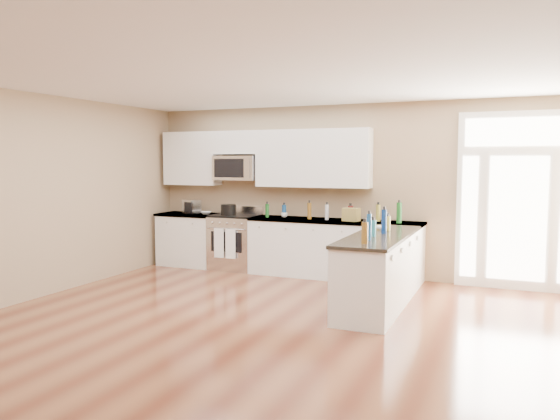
# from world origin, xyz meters

# --- Properties ---
(ground) EXTENTS (8.00, 8.00, 0.00)m
(ground) POSITION_xyz_m (0.00, 0.00, 0.00)
(ground) COLOR #582818
(room_shell) EXTENTS (8.00, 8.00, 8.00)m
(room_shell) POSITION_xyz_m (0.00, 0.00, 1.71)
(room_shell) COLOR #9A8161
(room_shell) RESTS_ON ground
(back_cabinet_left) EXTENTS (1.10, 0.66, 0.94)m
(back_cabinet_left) POSITION_xyz_m (-2.87, 3.69, 0.44)
(back_cabinet_left) COLOR silver
(back_cabinet_left) RESTS_ON ground
(back_cabinet_right) EXTENTS (2.85, 0.66, 0.94)m
(back_cabinet_right) POSITION_xyz_m (-0.16, 3.69, 0.44)
(back_cabinet_right) COLOR silver
(back_cabinet_right) RESTS_ON ground
(peninsula_cabinet) EXTENTS (0.69, 2.32, 0.94)m
(peninsula_cabinet) POSITION_xyz_m (0.93, 2.24, 0.43)
(peninsula_cabinet) COLOR silver
(peninsula_cabinet) RESTS_ON ground
(upper_cabinet_left) EXTENTS (1.04, 0.33, 0.95)m
(upper_cabinet_left) POSITION_xyz_m (-2.88, 3.83, 1.93)
(upper_cabinet_left) COLOR silver
(upper_cabinet_left) RESTS_ON room_shell
(upper_cabinet_right) EXTENTS (1.94, 0.33, 0.95)m
(upper_cabinet_right) POSITION_xyz_m (-0.57, 3.83, 1.93)
(upper_cabinet_right) COLOR silver
(upper_cabinet_right) RESTS_ON room_shell
(upper_cabinet_short) EXTENTS (0.82, 0.33, 0.40)m
(upper_cabinet_short) POSITION_xyz_m (-1.95, 3.83, 2.20)
(upper_cabinet_short) COLOR silver
(upper_cabinet_short) RESTS_ON room_shell
(microwave) EXTENTS (0.78, 0.41, 0.42)m
(microwave) POSITION_xyz_m (-1.95, 3.80, 1.76)
(microwave) COLOR silver
(microwave) RESTS_ON room_shell
(entry_door) EXTENTS (1.70, 0.10, 2.60)m
(entry_door) POSITION_xyz_m (2.55, 3.95, 1.30)
(entry_door) COLOR white
(entry_door) RESTS_ON ground
(kitchen_range) EXTENTS (0.79, 0.70, 1.08)m
(kitchen_range) POSITION_xyz_m (-1.94, 3.69, 0.48)
(kitchen_range) COLOR silver
(kitchen_range) RESTS_ON ground
(stockpot) EXTENTS (0.33, 0.33, 0.20)m
(stockpot) POSITION_xyz_m (-2.01, 3.58, 1.05)
(stockpot) COLOR black
(stockpot) RESTS_ON kitchen_range
(toaster_oven) EXTENTS (0.35, 0.32, 0.25)m
(toaster_oven) POSITION_xyz_m (-2.82, 3.69, 1.06)
(toaster_oven) COLOR silver
(toaster_oven) RESTS_ON back_cabinet_left
(cardboard_box) EXTENTS (0.27, 0.21, 0.20)m
(cardboard_box) POSITION_xyz_m (0.15, 3.63, 1.04)
(cardboard_box) COLOR olive
(cardboard_box) RESTS_ON back_cabinet_right
(bowl_left) EXTENTS (0.24, 0.24, 0.05)m
(bowl_left) POSITION_xyz_m (-2.52, 3.68, 0.96)
(bowl_left) COLOR white
(bowl_left) RESTS_ON back_cabinet_left
(bowl_peninsula) EXTENTS (0.19, 0.19, 0.06)m
(bowl_peninsula) POSITION_xyz_m (0.86, 2.71, 0.97)
(bowl_peninsula) COLOR white
(bowl_peninsula) RESTS_ON peninsula_cabinet
(cup_counter) EXTENTS (0.11, 0.11, 0.08)m
(cup_counter) POSITION_xyz_m (-1.03, 3.72, 0.98)
(cup_counter) COLOR white
(cup_counter) RESTS_ON back_cabinet_right
(counter_bottles) EXTENTS (2.32, 2.45, 0.32)m
(counter_bottles) POSITION_xyz_m (0.39, 3.00, 1.07)
(counter_bottles) COLOR #19591E
(counter_bottles) RESTS_ON back_cabinet_right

